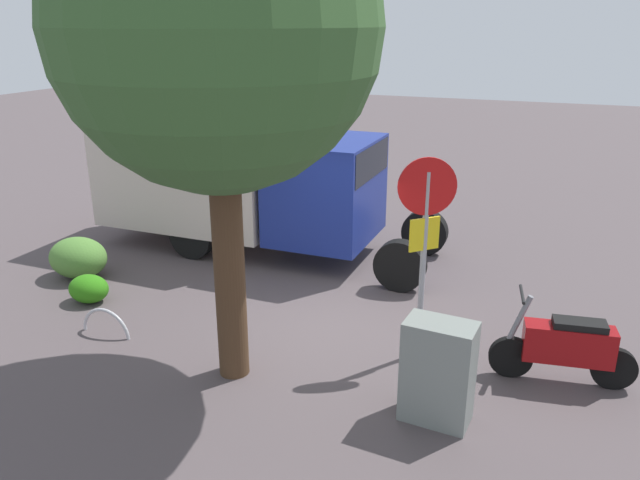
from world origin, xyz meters
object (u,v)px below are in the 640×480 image
(street_tree, at_px, (217,29))
(box_truck_near, at_px, (240,173))
(stop_sign, at_px, (425,228))
(motorcycle, at_px, (567,346))
(bike_rack_hoop, at_px, (107,334))
(utility_cabinet, at_px, (438,372))

(street_tree, bearing_deg, box_truck_near, -63.12)
(stop_sign, distance_m, street_tree, 3.54)
(motorcycle, xyz_separation_m, bike_rack_hoop, (6.34, 1.11, -0.52))
(box_truck_near, height_order, street_tree, street_tree)
(bike_rack_hoop, bearing_deg, stop_sign, -165.89)
(street_tree, xyz_separation_m, bike_rack_hoop, (2.29, -0.22, -4.32))
(box_truck_near, bearing_deg, street_tree, -62.78)
(box_truck_near, height_order, motorcycle, box_truck_near)
(stop_sign, height_order, street_tree, street_tree)
(box_truck_near, xyz_separation_m, stop_sign, (-4.37, 3.03, 0.32))
(box_truck_near, distance_m, utility_cabinet, 6.65)
(street_tree, bearing_deg, utility_cabinet, 179.16)
(motorcycle, distance_m, bike_rack_hoop, 6.46)
(utility_cabinet, distance_m, bike_rack_hoop, 5.02)
(box_truck_near, distance_m, street_tree, 5.63)
(stop_sign, height_order, utility_cabinet, stop_sign)
(stop_sign, height_order, bike_rack_hoop, stop_sign)
(utility_cabinet, bearing_deg, motorcycle, -135.03)
(box_truck_near, bearing_deg, stop_sign, -34.34)
(box_truck_near, xyz_separation_m, utility_cabinet, (-4.90, 4.40, -0.92))
(stop_sign, distance_m, utility_cabinet, 1.93)
(motorcycle, distance_m, stop_sign, 2.32)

